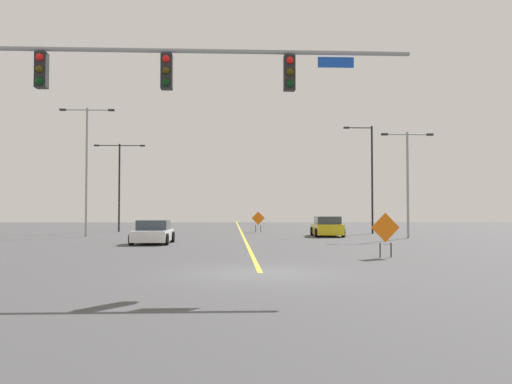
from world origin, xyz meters
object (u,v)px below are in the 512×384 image
street_lamp_mid_left (408,174)px  construction_sign_left_shoulder (385,230)px  street_lamp_far_right (119,179)px  car_white_passing (153,233)px  car_yellow_far (327,227)px  street_lamp_far_left (370,174)px  construction_sign_right_lane (258,219)px  street_lamp_near_right (87,161)px  traffic_signal_assembly (100,88)px

street_lamp_mid_left → construction_sign_left_shoulder: 16.46m
street_lamp_far_right → car_white_passing: bearing=-72.6°
street_lamp_mid_left → car_yellow_far: size_ratio=1.56×
street_lamp_far_left → construction_sign_right_lane: street_lamp_far_left is taller
street_lamp_far_left → street_lamp_near_right: bearing=-169.5°
traffic_signal_assembly → construction_sign_left_shoulder: size_ratio=8.34×
street_lamp_near_right → car_white_passing: bearing=-55.0°
street_lamp_far_left → car_yellow_far: street_lamp_far_left is taller
construction_sign_right_lane → car_yellow_far: size_ratio=0.39×
street_lamp_mid_left → construction_sign_left_shoulder: street_lamp_mid_left is taller
construction_sign_left_shoulder → construction_sign_right_lane: construction_sign_right_lane is taller
street_lamp_near_right → car_yellow_far: 18.16m
street_lamp_far_left → car_yellow_far: size_ratio=1.90×
street_lamp_far_left → car_white_passing: size_ratio=2.25×
traffic_signal_assembly → street_lamp_far_left: street_lamp_far_left is taller
car_yellow_far → car_white_passing: car_yellow_far is taller
street_lamp_near_right → construction_sign_right_lane: (12.83, 7.18, -4.35)m
car_white_passing → car_yellow_far: bearing=36.5°
traffic_signal_assembly → car_yellow_far: traffic_signal_assembly is taller
street_lamp_mid_left → construction_sign_right_lane: (-9.73, 10.36, -3.22)m
street_lamp_mid_left → construction_sign_left_shoulder: bearing=-111.5°
street_lamp_near_right → street_lamp_far_left: bearing=10.5°
street_lamp_mid_left → street_lamp_far_right: bearing=150.5°
street_lamp_near_right → car_white_passing: size_ratio=2.39×
street_lamp_mid_left → car_white_passing: 17.78m
street_lamp_near_right → car_white_passing: street_lamp_near_right is taller
traffic_signal_assembly → street_lamp_far_left: 31.36m
traffic_signal_assembly → street_lamp_far_left: (15.25, 27.39, -0.61)m
construction_sign_left_shoulder → construction_sign_right_lane: 25.64m
construction_sign_right_lane → car_yellow_far: (4.69, -7.38, -0.44)m
car_white_passing → construction_sign_left_shoulder: bearing=-42.0°
construction_sign_right_lane → construction_sign_left_shoulder: bearing=-81.5°
street_lamp_mid_left → construction_sign_left_shoulder: (-5.92, -15.00, -3.26)m
street_lamp_mid_left → street_lamp_near_right: (-22.56, 3.18, 1.12)m
car_yellow_far → street_lamp_mid_left: bearing=-30.5°
street_lamp_near_right → traffic_signal_assembly: bearing=-74.2°
traffic_signal_assembly → construction_sign_right_lane: traffic_signal_assembly is taller
street_lamp_mid_left → construction_sign_right_lane: street_lamp_mid_left is taller
street_lamp_far_left → construction_sign_left_shoulder: size_ratio=4.97×
construction_sign_left_shoulder → street_lamp_far_right: bearing=120.5°
street_lamp_far_right → car_yellow_far: size_ratio=1.70×
construction_sign_right_lane → street_lamp_far_left: bearing=-19.1°
traffic_signal_assembly → street_lamp_near_right: size_ratio=1.58×
street_lamp_mid_left → construction_sign_left_shoulder: size_ratio=4.08×
traffic_signal_assembly → street_lamp_mid_left: (15.97, 20.16, -1.13)m
traffic_signal_assembly → construction_sign_left_shoulder: traffic_signal_assembly is taller
street_lamp_far_right → street_lamp_mid_left: bearing=-29.5°
construction_sign_right_lane → car_white_passing: 17.24m
street_lamp_far_left → car_yellow_far: 7.38m
street_lamp_far_left → construction_sign_right_lane: (-9.02, 3.12, -3.75)m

